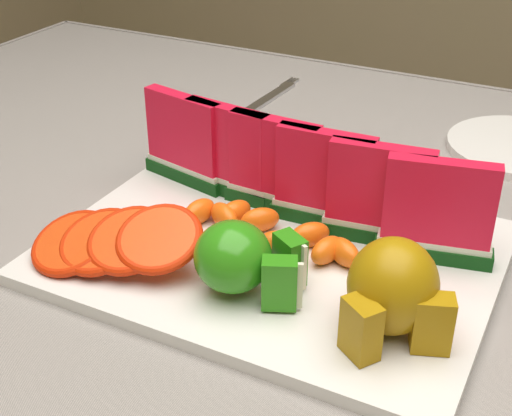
% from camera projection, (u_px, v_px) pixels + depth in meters
% --- Properties ---
extents(table, '(1.40, 0.90, 0.75)m').
position_uv_depth(table, '(329.00, 329.00, 0.74)').
color(table, '#452919').
rests_on(table, ground).
extents(tablecloth, '(1.53, 1.03, 0.20)m').
position_uv_depth(tablecloth, '(332.00, 279.00, 0.71)').
color(tablecloth, gray).
rests_on(tablecloth, table).
extents(platter, '(0.40, 0.30, 0.01)m').
position_uv_depth(platter, '(273.00, 252.00, 0.67)').
color(platter, silver).
rests_on(platter, tablecloth).
extents(apple_cluster, '(0.10, 0.08, 0.06)m').
position_uv_depth(apple_cluster, '(242.00, 259.00, 0.59)').
color(apple_cluster, '#337A0E').
rests_on(apple_cluster, platter).
extents(pear_cluster, '(0.09, 0.10, 0.08)m').
position_uv_depth(pear_cluster, '(393.00, 291.00, 0.54)').
color(pear_cluster, olive).
rests_on(pear_cluster, platter).
extents(fork, '(0.02, 0.20, 0.00)m').
position_uv_depth(fork, '(266.00, 100.00, 1.01)').
color(fork, silver).
rests_on(fork, tablecloth).
extents(watermelon_row, '(0.39, 0.07, 0.10)m').
position_uv_depth(watermelon_row, '(299.00, 174.00, 0.69)').
color(watermelon_row, '#0E350A').
rests_on(watermelon_row, platter).
extents(orange_fan_front, '(0.17, 0.11, 0.05)m').
position_uv_depth(orange_fan_front, '(115.00, 241.00, 0.63)').
color(orange_fan_front, red).
rests_on(orange_fan_front, platter).
extents(orange_fan_back, '(0.23, 0.09, 0.04)m').
position_uv_depth(orange_fan_back, '(302.00, 167.00, 0.77)').
color(orange_fan_back, red).
rests_on(orange_fan_back, platter).
extents(tangerine_segments, '(0.19, 0.07, 0.02)m').
position_uv_depth(tangerine_segments, '(270.00, 229.00, 0.67)').
color(tangerine_segments, '#EC5526').
rests_on(tangerine_segments, platter).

